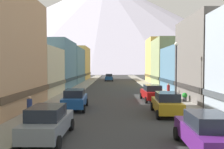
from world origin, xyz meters
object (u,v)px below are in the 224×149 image
Objects in this scene: pedestrian_2 at (168,90)px; car_right_2 at (152,93)px; car_left_1 at (75,99)px; car_right_0 at (207,132)px; car_driving_0 at (109,77)px; pedestrian_0 at (30,108)px; car_left_0 at (48,122)px; streetlamp_right at (176,64)px; car_right_1 at (167,103)px; potted_plant_0 at (185,97)px.

car_right_2 is at bearing -131.05° from pedestrian_2.
car_right_0 is (7.60, -10.11, 0.00)m from car_left_1.
car_driving_0 is 2.82× the size of pedestrian_2.
pedestrian_0 reaches higher than pedestrian_2.
car_driving_0 is 42.65m from pedestrian_0.
car_driving_0 is at bearing 99.23° from car_right_2.
car_right_0 is at bearing -13.01° from car_left_0.
car_left_0 is 13.38m from streetlamp_right.
car_driving_0 is at bearing 97.62° from car_right_1.
car_driving_0 is 0.75× the size of streetlamp_right.
car_left_1 is 1.00× the size of car_right_1.
car_driving_0 is 35.51m from potted_plant_0.
pedestrian_2 is (-0.75, 4.01, 0.21)m from potted_plant_0.
car_left_1 is at bearing -174.40° from streetlamp_right.
car_right_2 is at bearing 111.31° from streetlamp_right.
car_driving_0 is at bearing 104.46° from pedestrian_2.
potted_plant_0 is at bearing -20.51° from car_right_2.
car_driving_0 is at bearing 87.29° from car_left_0.
car_right_1 is at bearing -16.45° from car_left_1.
streetlamp_right is at bearing -97.56° from pedestrian_2.
streetlamp_right is (1.55, 3.14, 3.09)m from car_right_1.
streetlamp_right is (6.95, -37.22, 3.09)m from car_driving_0.
pedestrian_2 is (12.50, 11.96, -0.02)m from pedestrian_0.
car_right_1 is (7.59, -2.24, 0.00)m from car_left_1.
car_left_1 is 9.02m from car_right_2.
car_left_0 is 18.92m from pedestrian_2.
car_left_1 is at bearing 60.20° from pedestrian_0.
pedestrian_2 is at bearing 82.15° from car_right_0.
car_left_0 is at bearing -92.71° from car_driving_0.
pedestrian_0 is (-2.45, -4.28, -0.02)m from car_left_1.
potted_plant_0 is (8.60, -34.45, -0.25)m from car_driving_0.
car_right_1 is 7.10m from car_right_2.
streetlamp_right reaches higher than car_driving_0.
car_right_2 is at bearing 159.49° from potted_plant_0.
car_left_1 is 1.02× the size of car_driving_0.
car_driving_0 reaches higher than potted_plant_0.
car_right_2 is at bearing 32.61° from car_left_1.
car_right_1 is at bearing -82.38° from car_driving_0.
streetlamp_right is at bearing -79.42° from car_driving_0.
car_right_1 is 6.73m from potted_plant_0.
car_left_0 is 9.75m from car_right_1.
pedestrian_0 is (-10.05, -2.04, -0.02)m from car_right_1.
car_right_2 is (7.60, 4.86, 0.00)m from car_left_1.
pedestrian_0 is 0.27× the size of streetlamp_right.
car_driving_0 is 2.77× the size of pedestrian_0.
car_right_0 is 0.99× the size of car_right_2.
potted_plant_0 is at bearing 18.76° from car_left_1.
streetlamp_right is (11.60, 5.18, 3.11)m from pedestrian_0.
pedestrian_0 is at bearing -155.94° from streetlamp_right.
pedestrian_2 is 7.52m from streetlamp_right.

